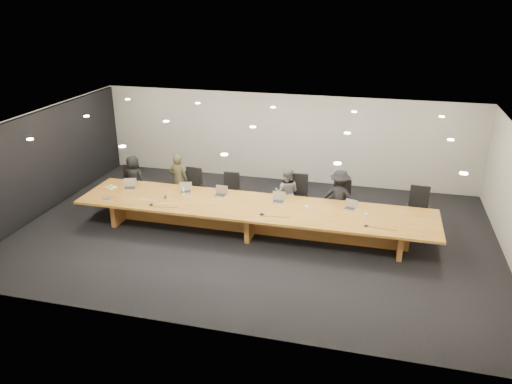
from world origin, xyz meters
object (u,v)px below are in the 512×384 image
Objects in this scene: person_b at (178,180)px; mic_right at (366,225)px; chair_mid_right at (298,196)px; person_c at (287,192)px; laptop_a at (129,184)px; av_box at (108,198)px; paper_cup_near at (306,208)px; person_d at (339,197)px; chair_mid_left at (230,192)px; laptop_c at (220,191)px; mic_center at (262,214)px; chair_far_left at (128,183)px; laptop_b at (186,188)px; paper_cup_far at (366,215)px; chair_left at (191,188)px; amber_mug at (165,197)px; chair_far_right at (418,210)px; mic_left at (151,204)px; chair_right at (341,201)px; water_bottle at (183,192)px; conference_table at (253,214)px; laptop_d at (278,198)px; person_a at (134,178)px; laptop_e at (350,205)px.

mic_right is at bearing 159.19° from person_b.
person_c reaches higher than chair_mid_right.
laptop_a is 1.48× the size of av_box.
person_d is at bearing 56.34° from paper_cup_near.
chair_mid_left is 1.54m from person_b.
laptop_c is 3.91m from mic_right.
person_c is at bearing 29.51° from laptop_c.
chair_mid_right reaches higher than mic_center.
chair_far_left is 3.11× the size of laptop_b.
chair_mid_left is 1.33m from laptop_b.
chair_mid_right is at bearing 146.69° from paper_cup_far.
person_c reaches higher than chair_left.
chair_mid_left is 3.29m from av_box.
laptop_a is 1.31m from amber_mug.
paper_cup_far reaches higher than mic_right.
chair_left is 0.46m from person_b.
person_d is 6.47× the size of av_box.
paper_cup_far is at bearing -136.55° from chair_far_right.
chair_far_left is 2.49m from mic_left.
chair_far_right reaches higher than chair_right.
paper_cup_far is at bearing 92.96° from mic_right.
water_bottle is at bearing -103.92° from laptop_b.
water_bottle is at bearing -133.48° from chair_mid_left.
mic_right is at bearing -17.79° from chair_far_left.
person_b reaches higher than conference_table.
water_bottle is (-4.01, -1.12, 0.30)m from chair_right.
laptop_d is at bearing 17.52° from mic_left.
laptop_b is (1.93, -0.79, 0.20)m from person_a.
laptop_b is (-6.00, -0.75, 0.29)m from chair_far_right.
laptop_b is at bearing 23.72° from av_box.
mic_right is at bearing -10.14° from laptop_c.
chair_mid_right is 0.32m from person_c.
paper_cup_near is (1.33, 0.08, 0.28)m from conference_table.
paper_cup_far is at bearing 130.59° from person_d.
laptop_e is at bearing 4.94° from av_box.
chair_far_right is at bearing 15.09° from mic_left.
chair_far_right is 8.78× the size of mic_center.
paper_cup_near is 0.72× the size of mic_center.
chair_left is at bearing 0.56° from person_c.
laptop_c reaches higher than av_box.
laptop_b is 0.65m from amber_mug.
water_bottle is 1.75× the size of mic_left.
conference_table is 110.43× the size of paper_cup_far.
chair_far_left is 1.19m from laptop_a.
paper_cup_far is at bearing -1.55° from paper_cup_near.
chair_left reaches higher than chair_mid_left.
laptop_a is at bearing 12.39° from person_c.
mic_center is at bearing 167.96° from person_a.
chair_far_right is at bearing -170.83° from person_a.
person_b is 15.75× the size of paper_cup_near.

